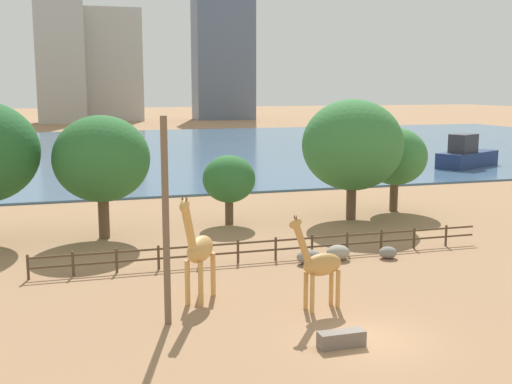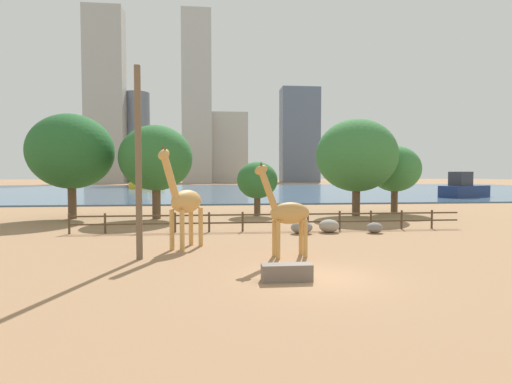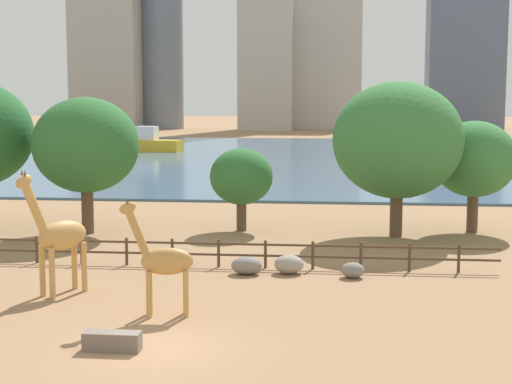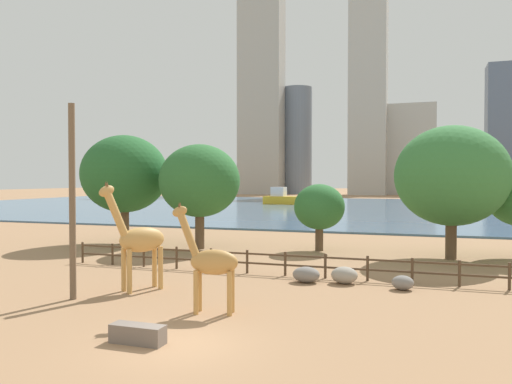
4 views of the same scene
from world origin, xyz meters
The scene contains 17 objects.
ground_plane centered at (0.00, 80.00, 0.00)m, with size 400.00×400.00×0.00m, color #9E7551.
harbor_water centered at (0.00, 77.00, 0.10)m, with size 180.00×86.00×0.20m, color #476B8C.
giraffe_tall centered at (-0.57, 3.72, 2.03)m, with size 2.74×1.08×4.36m.
giraffe_companion centered at (-5.38, 6.27, 2.42)m, with size 2.32×3.09×5.17m.
boulder_near_fence centered at (3.55, 10.97, 0.42)m, with size 1.33×1.13×0.85m, color gray.
boulder_by_pole centered at (1.67, 10.64, 0.40)m, with size 1.39×1.06×0.80m, color gray.
boulder_small centered at (6.40, 10.43, 0.34)m, with size 1.04×0.91×0.68m, color gray.
feeding_trough centered at (-1.31, -0.32, 0.30)m, with size 1.80×0.60×0.60m, color #72665B.
enclosure_fence centered at (-0.38, 12.00, 0.76)m, with size 26.12×0.14×1.30m.
tree_left_large centered at (13.58, 22.93, 4.28)m, with size 4.93×4.93×6.52m.
tree_center_broad centered at (9.02, 20.98, 5.47)m, with size 7.31×7.31×8.78m.
tree_right_tall centered at (-8.73, 20.14, 5.12)m, with size 6.10×6.10×7.89m.
tree_right_small centered at (0.05, 21.98, 3.20)m, with size 3.71×3.71×4.91m.
boat_sailboat centered at (-20.24, 84.25, 1.39)m, with size 8.31×4.12×3.50m.
skyline_tower_needle centered at (-36.71, 162.98, 19.29)m, with size 10.78×10.78×38.58m, color slate.
skyline_tower_glass centered at (34.76, 164.16, 21.16)m, with size 17.10×9.97×42.31m, color slate.
skyline_block_left centered at (2.15, 164.64, 15.44)m, with size 17.77×8.26×30.87m, color #B7B2A8.
Camera 3 is at (5.65, -23.57, 7.97)m, focal length 55.00 mm.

